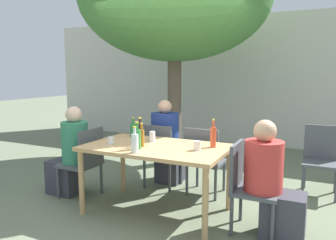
{
  "coord_description": "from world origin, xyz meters",
  "views": [
    {
      "loc": [
        1.65,
        -3.14,
        1.57
      ],
      "look_at": [
        0.0,
        0.3,
        1.02
      ],
      "focal_mm": 35.0,
      "sensor_mm": 36.0,
      "label": 1
    }
  ],
  "objects_px": {
    "patio_chair_3": "(204,158)",
    "person_seated_0": "(70,156)",
    "patio_chair_2": "(160,153)",
    "drinking_glass_2": "(152,136)",
    "soda_bottle_1": "(213,136)",
    "green_bottle_5": "(133,129)",
    "water_bottle_0": "(135,143)",
    "patio_chair_0": "(85,159)",
    "patio_chair_4": "(321,156)",
    "person_seated_1": "(272,185)",
    "amber_bottle_3": "(142,137)",
    "drinking_glass_0": "(111,141)",
    "patio_chair_1": "(247,182)",
    "drinking_glass_1": "(197,146)",
    "person_seated_2": "(167,146)",
    "green_bottle_2": "(137,139)",
    "wine_bottle_4": "(140,134)"
  },
  "relations": [
    {
      "from": "wine_bottle_4",
      "to": "drinking_glass_0",
      "type": "height_order",
      "value": "wine_bottle_4"
    },
    {
      "from": "patio_chair_3",
      "to": "green_bottle_5",
      "type": "xyz_separation_m",
      "value": [
        -0.81,
        -0.39,
        0.37
      ]
    },
    {
      "from": "green_bottle_5",
      "to": "drinking_glass_2",
      "type": "xyz_separation_m",
      "value": [
        0.35,
        -0.15,
        -0.04
      ]
    },
    {
      "from": "patio_chair_1",
      "to": "patio_chair_4",
      "type": "bearing_deg",
      "value": -23.82
    },
    {
      "from": "patio_chair_1",
      "to": "person_seated_2",
      "type": "relative_size",
      "value": 0.74
    },
    {
      "from": "patio_chair_3",
      "to": "drinking_glass_0",
      "type": "relative_size",
      "value": 10.63
    },
    {
      "from": "water_bottle_0",
      "to": "green_bottle_5",
      "type": "distance_m",
      "value": 0.83
    },
    {
      "from": "patio_chair_2",
      "to": "green_bottle_2",
      "type": "distance_m",
      "value": 1.03
    },
    {
      "from": "green_bottle_2",
      "to": "green_bottle_5",
      "type": "height_order",
      "value": "green_bottle_2"
    },
    {
      "from": "green_bottle_5",
      "to": "person_seated_1",
      "type": "bearing_deg",
      "value": -10.31
    },
    {
      "from": "person_seated_2",
      "to": "green_bottle_5",
      "type": "xyz_separation_m",
      "value": [
        -0.18,
        -0.62,
        0.32
      ]
    },
    {
      "from": "patio_chair_2",
      "to": "person_seated_0",
      "type": "distance_m",
      "value": 1.17
    },
    {
      "from": "wine_bottle_4",
      "to": "green_bottle_5",
      "type": "xyz_separation_m",
      "value": [
        -0.3,
        0.34,
        -0.02
      ]
    },
    {
      "from": "soda_bottle_1",
      "to": "drinking_glass_0",
      "type": "bearing_deg",
      "value": -162.14
    },
    {
      "from": "patio_chair_2",
      "to": "wine_bottle_4",
      "type": "bearing_deg",
      "value": 99.4
    },
    {
      "from": "patio_chair_3",
      "to": "person_seated_0",
      "type": "xyz_separation_m",
      "value": [
        -1.56,
        -0.71,
        0.01
      ]
    },
    {
      "from": "person_seated_1",
      "to": "person_seated_0",
      "type": "bearing_deg",
      "value": 90.0
    },
    {
      "from": "patio_chair_4",
      "to": "patio_chair_2",
      "type": "bearing_deg",
      "value": -159.15
    },
    {
      "from": "person_seated_1",
      "to": "amber_bottle_3",
      "type": "relative_size",
      "value": 4.32
    },
    {
      "from": "wine_bottle_4",
      "to": "green_bottle_5",
      "type": "relative_size",
      "value": 1.22
    },
    {
      "from": "patio_chair_2",
      "to": "soda_bottle_1",
      "type": "bearing_deg",
      "value": 150.89
    },
    {
      "from": "person_seated_0",
      "to": "drinking_glass_0",
      "type": "bearing_deg",
      "value": 78.77
    },
    {
      "from": "soda_bottle_1",
      "to": "person_seated_1",
      "type": "bearing_deg",
      "value": -17.11
    },
    {
      "from": "patio_chair_1",
      "to": "drinking_glass_1",
      "type": "xyz_separation_m",
      "value": [
        -0.53,
        -0.01,
        0.32
      ]
    },
    {
      "from": "patio_chair_0",
      "to": "green_bottle_5",
      "type": "relative_size",
      "value": 3.51
    },
    {
      "from": "green_bottle_2",
      "to": "green_bottle_5",
      "type": "distance_m",
      "value": 0.67
    },
    {
      "from": "patio_chair_4",
      "to": "drinking_glass_1",
      "type": "distance_m",
      "value": 1.9
    },
    {
      "from": "person_seated_0",
      "to": "soda_bottle_1",
      "type": "height_order",
      "value": "person_seated_0"
    },
    {
      "from": "drinking_glass_0",
      "to": "soda_bottle_1",
      "type": "bearing_deg",
      "value": 17.86
    },
    {
      "from": "green_bottle_5",
      "to": "patio_chair_4",
      "type": "bearing_deg",
      "value": 27.89
    },
    {
      "from": "drinking_glass_0",
      "to": "drinking_glass_2",
      "type": "height_order",
      "value": "drinking_glass_2"
    },
    {
      "from": "soda_bottle_1",
      "to": "wine_bottle_4",
      "type": "xyz_separation_m",
      "value": [
        -0.78,
        -0.23,
        -0.0
      ]
    },
    {
      "from": "person_seated_1",
      "to": "wine_bottle_4",
      "type": "bearing_deg",
      "value": 91.1
    },
    {
      "from": "patio_chair_4",
      "to": "water_bottle_0",
      "type": "xyz_separation_m",
      "value": [
        -1.7,
        -1.83,
        0.37
      ]
    },
    {
      "from": "soda_bottle_1",
      "to": "wine_bottle_4",
      "type": "relative_size",
      "value": 1.0
    },
    {
      "from": "person_seated_0",
      "to": "soda_bottle_1",
      "type": "distance_m",
      "value": 1.89
    },
    {
      "from": "drinking_glass_2",
      "to": "drinking_glass_1",
      "type": "bearing_deg",
      "value": -15.87
    },
    {
      "from": "patio_chair_4",
      "to": "patio_chair_3",
      "type": "bearing_deg",
      "value": -150.82
    },
    {
      "from": "patio_chair_4",
      "to": "soda_bottle_1",
      "type": "relative_size",
      "value": 2.88
    },
    {
      "from": "amber_bottle_3",
      "to": "green_bottle_5",
      "type": "bearing_deg",
      "value": 131.24
    },
    {
      "from": "green_bottle_2",
      "to": "drinking_glass_1",
      "type": "xyz_separation_m",
      "value": [
        0.59,
        0.22,
        -0.06
      ]
    },
    {
      "from": "person_seated_1",
      "to": "water_bottle_0",
      "type": "distance_m",
      "value": 1.4
    },
    {
      "from": "person_seated_2",
      "to": "green_bottle_2",
      "type": "relative_size",
      "value": 4.11
    },
    {
      "from": "water_bottle_0",
      "to": "wine_bottle_4",
      "type": "height_order",
      "value": "wine_bottle_4"
    },
    {
      "from": "soda_bottle_1",
      "to": "patio_chair_0",
      "type": "bearing_deg",
      "value": -172.78
    },
    {
      "from": "amber_bottle_3",
      "to": "drinking_glass_0",
      "type": "bearing_deg",
      "value": -172.68
    },
    {
      "from": "patio_chair_2",
      "to": "drinking_glass_2",
      "type": "relative_size",
      "value": 7.14
    },
    {
      "from": "drinking_glass_0",
      "to": "patio_chair_1",
      "type": "bearing_deg",
      "value": 5.6
    },
    {
      "from": "patio_chair_4",
      "to": "drinking_glass_0",
      "type": "relative_size",
      "value": 10.63
    },
    {
      "from": "patio_chair_1",
      "to": "water_bottle_0",
      "type": "bearing_deg",
      "value": 109.54
    }
  ]
}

